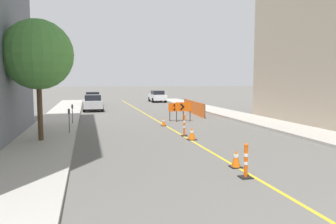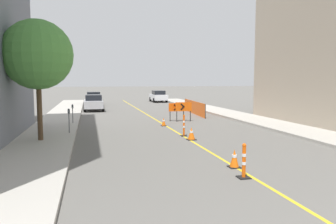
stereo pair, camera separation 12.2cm
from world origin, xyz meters
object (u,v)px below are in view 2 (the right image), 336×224
at_px(traffic_cone_third, 191,134).
at_px(parking_meter_far_curb, 73,110).
at_px(parking_meter_near_curb, 69,116).
at_px(arrow_barricade_secondary, 184,108).
at_px(delineator_post_rear, 184,127).
at_px(parked_car_curb_far, 158,96).
at_px(parked_car_curb_near, 94,103).
at_px(arrow_barricade_primary, 177,108).
at_px(street_tree_left_near, 37,55).
at_px(parked_car_curb_mid, 93,98).
at_px(delineator_post_front, 244,163).
at_px(traffic_cone_fourth, 164,122).
at_px(traffic_cone_second, 234,159).

height_order(traffic_cone_third, parking_meter_far_curb, parking_meter_far_curb).
bearing_deg(parking_meter_near_curb, arrow_barricade_secondary, 28.97).
height_order(delineator_post_rear, parked_car_curb_far, parked_car_curb_far).
xyz_separation_m(delineator_post_rear, parked_car_curb_near, (-4.56, 16.37, 0.29)).
bearing_deg(arrow_barricade_primary, street_tree_left_near, -138.48).
relative_size(arrow_barricade_primary, parked_car_curb_far, 0.31).
distance_m(parked_car_curb_mid, street_tree_left_near, 24.97).
bearing_deg(delineator_post_rear, parked_car_curb_mid, 100.40).
relative_size(traffic_cone_third, delineator_post_front, 0.59).
xyz_separation_m(traffic_cone_fourth, parked_car_curb_mid, (-4.27, 20.25, 0.53)).
distance_m(arrow_barricade_secondary, parking_meter_near_curb, 8.94).
bearing_deg(arrow_barricade_primary, traffic_cone_third, -95.73).
xyz_separation_m(arrow_barricade_primary, arrow_barricade_secondary, (0.40, -0.43, 0.06)).
xyz_separation_m(delineator_post_rear, arrow_barricade_primary, (1.34, 6.45, 0.46)).
bearing_deg(traffic_cone_fourth, traffic_cone_third, -87.13).
distance_m(traffic_cone_third, parking_meter_near_curb, 6.81).
xyz_separation_m(traffic_cone_third, street_tree_left_near, (-7.37, 0.91, 3.91)).
bearing_deg(arrow_barricade_secondary, traffic_cone_fourth, -134.00).
bearing_deg(parked_car_curb_mid, arrow_barricade_secondary, -72.57).
xyz_separation_m(traffic_cone_third, parked_car_curb_near, (-4.63, 17.52, 0.48)).
distance_m(arrow_barricade_primary, parked_car_curb_far, 21.20).
height_order(traffic_cone_fourth, parking_meter_near_curb, parking_meter_near_curb).
bearing_deg(traffic_cone_second, delineator_post_rear, 89.20).
relative_size(parked_car_curb_mid, parked_car_curb_far, 1.00).
bearing_deg(parking_meter_near_curb, parked_car_curb_near, 84.10).
bearing_deg(traffic_cone_fourth, parked_car_curb_far, 78.99).
distance_m(traffic_cone_fourth, parking_meter_near_curb, 6.40).
bearing_deg(delineator_post_front, delineator_post_rear, 87.50).
height_order(parked_car_curb_near, parked_car_curb_far, same).
bearing_deg(traffic_cone_fourth, parking_meter_near_curb, -157.84).
height_order(traffic_cone_second, arrow_barricade_secondary, arrow_barricade_secondary).
bearing_deg(traffic_cone_third, arrow_barricade_secondary, 76.85).
bearing_deg(delineator_post_rear, parked_car_curb_far, 81.00).
bearing_deg(parking_meter_near_curb, parked_car_curb_far, 67.96).
height_order(traffic_cone_third, parking_meter_near_curb, parking_meter_near_curb).
bearing_deg(parked_car_curb_far, parked_car_curb_near, -129.47).
xyz_separation_m(traffic_cone_second, delineator_post_rear, (0.09, 6.59, 0.19)).
relative_size(traffic_cone_second, parked_car_curb_mid, 0.15).
relative_size(parked_car_curb_far, street_tree_left_near, 0.75).
distance_m(arrow_barricade_secondary, parked_car_curb_near, 12.12).
bearing_deg(traffic_cone_second, parking_meter_near_curb, 125.89).
bearing_deg(traffic_cone_second, street_tree_left_near, 138.68).
relative_size(delineator_post_front, parked_car_curb_far, 0.25).
xyz_separation_m(delineator_post_rear, parking_meter_near_curb, (-6.08, 1.69, 0.59)).
relative_size(delineator_post_rear, arrow_barricade_primary, 0.88).
height_order(delineator_post_front, parking_meter_far_curb, parking_meter_far_curb).
bearing_deg(street_tree_left_near, traffic_cone_second, -41.32).
distance_m(delineator_post_rear, parked_car_curb_far, 27.78).
distance_m(arrow_barricade_primary, arrow_barricade_secondary, 0.59).
xyz_separation_m(arrow_barricade_primary, parking_meter_far_curb, (-7.42, -0.57, 0.08)).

